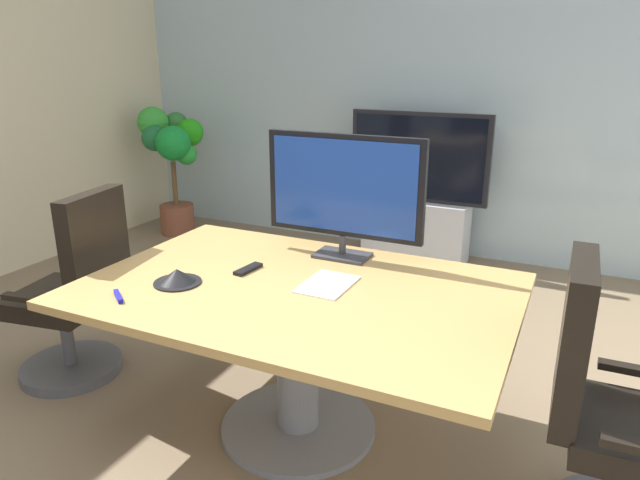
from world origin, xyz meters
name	(u,v)px	position (x,y,z in m)	size (l,w,h in m)	color
ground_plane	(257,442)	(0.00, 0.00, 0.00)	(7.31, 7.31, 0.00)	#7A664C
wall_back_glass_partition	(440,88)	(0.00, 3.15, 1.48)	(6.20, 0.10, 2.97)	#9EB2B7
conference_table	(297,323)	(0.13, 0.18, 0.58)	(1.95, 1.28, 0.76)	#B2894C
office_chair_left	(76,302)	(-1.21, 0.10, 0.46)	(0.63, 0.61, 1.09)	#4C4C51
office_chair_right	(613,430)	(1.47, 0.11, 0.46)	(0.60, 0.58, 1.09)	#4C4C51
tv_monitor	(344,189)	(0.16, 0.65, 1.12)	(0.84, 0.18, 0.64)	#333338
wall_display_unit	(416,212)	(-0.05, 2.80, 0.44)	(1.20, 0.36, 1.31)	#B7BABC
potted_plant	(172,154)	(-2.49, 2.53, 0.82)	(0.63, 0.61, 1.27)	brown
conference_phone	(177,277)	(-0.39, -0.02, 0.79)	(0.22, 0.22, 0.07)	black
remote_control	(248,269)	(-0.18, 0.26, 0.77)	(0.05, 0.17, 0.02)	black
whiteboard_marker	(118,296)	(-0.51, -0.27, 0.77)	(0.13, 0.02, 0.02)	#1919A5
paper_notepad	(327,284)	(0.25, 0.26, 0.76)	(0.21, 0.30, 0.01)	white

